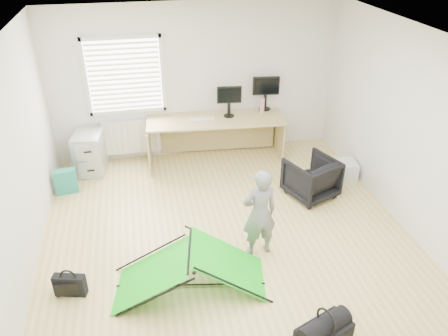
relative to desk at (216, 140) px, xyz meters
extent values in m
plane|color=tan|center=(-0.26, -2.32, -0.40)|extent=(5.50, 5.50, 0.00)
cube|color=silver|center=(-0.26, 0.43, 0.95)|extent=(5.00, 0.02, 2.70)
cube|color=silver|center=(-1.46, 0.39, 1.15)|extent=(1.20, 0.06, 1.20)
cube|color=silver|center=(-1.46, 0.35, 0.05)|extent=(1.00, 0.12, 0.60)
cube|color=tan|center=(0.00, 0.00, 0.00)|extent=(2.43, 0.95, 0.81)
cube|color=#ADB1B3|center=(-2.17, 0.07, -0.05)|extent=(0.55, 0.68, 0.72)
cube|color=black|center=(0.25, 0.07, 0.61)|extent=(0.43, 0.14, 0.40)
cube|color=black|center=(0.95, 0.24, 0.63)|extent=(0.48, 0.17, 0.45)
cube|color=beige|center=(-0.24, 0.01, 0.41)|extent=(0.44, 0.19, 0.02)
cylinder|color=#D47786|center=(0.85, 0.09, 0.54)|extent=(0.08, 0.08, 0.28)
imported|color=black|center=(1.23, -1.44, -0.08)|extent=(0.90, 0.91, 0.64)
imported|color=slate|center=(0.06, -2.57, 0.22)|extent=(0.48, 0.34, 1.24)
cube|color=silver|center=(1.93, -1.02, -0.26)|extent=(0.57, 0.43, 0.29)
cube|color=#1D8675|center=(-2.54, -0.56, -0.20)|extent=(0.36, 0.20, 0.40)
cube|color=black|center=(-2.28, -2.84, -0.27)|extent=(0.38, 0.20, 0.28)
cube|color=black|center=(0.33, -4.09, -0.28)|extent=(0.65, 0.49, 0.25)
camera|label=1|loc=(-1.29, -6.83, 3.45)|focal=35.00mm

